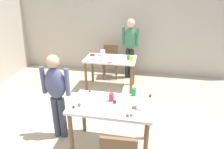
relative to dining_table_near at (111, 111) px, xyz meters
The scene contains 27 objects.
ground_plane 0.64m from the dining_table_near, 152.88° to the right, with size 6.40×6.40×0.00m, color tan.
wall_back 3.23m from the dining_table_near, 91.42° to the left, with size 6.40×0.10×2.60m, color #BCB2A3.
dining_table_near is the anchor object (origin of this frame).
dining_table_far 2.01m from the dining_table_near, 101.61° to the left, with size 1.17×0.67×0.75m.
chair_far_table 2.72m from the dining_table_near, 101.49° to the left, with size 0.44×0.44×0.87m.
person_girl_near 0.88m from the dining_table_near, behind, with size 0.45×0.21×1.39m.
person_adult_far 2.70m from the dining_table_near, 90.64° to the left, with size 0.45×0.26×1.56m.
mixing_bowl 0.45m from the dining_table_near, ahead, with size 0.16×0.16×0.09m, color white.
soda_can 0.45m from the dining_table_near, 46.30° to the left, with size 0.07×0.07×0.12m, color #198438.
fork_near 0.25m from the dining_table_near, 128.39° to the right, with size 0.17×0.02×0.01m, color silver.
cup_near_0 0.19m from the dining_table_near, 99.68° to the left, with size 0.07×0.07×0.12m, color red.
cake_ball_0 0.46m from the dining_table_near, 161.54° to the right, with size 0.05×0.05×0.05m, color brown.
cake_ball_1 0.39m from the dining_table_near, 45.16° to the right, with size 0.04×0.04×0.04m, color brown.
cake_ball_2 0.41m from the dining_table_near, 37.79° to the right, with size 0.04×0.04×0.04m, color brown.
cake_ball_3 0.50m from the dining_table_near, 144.75° to the left, with size 0.04×0.04×0.04m, color brown.
cake_ball_4 0.63m from the dining_table_near, 29.65° to the left, with size 0.05×0.05×0.05m, color brown.
cake_ball_5 0.53m from the dining_table_near, 157.02° to the right, with size 0.04×0.04×0.04m, color #3D2319.
cake_ball_6 0.35m from the dining_table_near, 11.31° to the right, with size 0.05×0.05×0.05m, color brown.
cake_ball_7 0.15m from the dining_table_near, 32.91° to the left, with size 0.05×0.05×0.05m, color #3D2319.
pitcher_far 1.90m from the dining_table_near, 106.84° to the left, with size 0.11×0.11×0.24m, color white.
cup_far_0 1.88m from the dining_table_near, 87.33° to the left, with size 0.08×0.08×0.10m, color yellow.
cup_far_1 1.97m from the dining_table_near, 89.59° to the left, with size 0.09×0.09×0.10m, color green.
donut_far_0 1.99m from the dining_table_near, 112.93° to the left, with size 0.12×0.12×0.04m, color pink.
donut_far_1 2.28m from the dining_table_near, 112.59° to the left, with size 0.13×0.13×0.04m, color brown.
donut_far_2 2.26m from the dining_table_near, 107.84° to the left, with size 0.12×0.12×0.04m, color pink.
donut_far_3 1.74m from the dining_table_near, 101.72° to the left, with size 0.14×0.14×0.04m, color pink.
donut_far_4 1.80m from the dining_table_near, 97.27° to the left, with size 0.12×0.12×0.03m, color white.
Camera 1 is at (0.55, -2.33, 2.22)m, focal length 32.24 mm.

